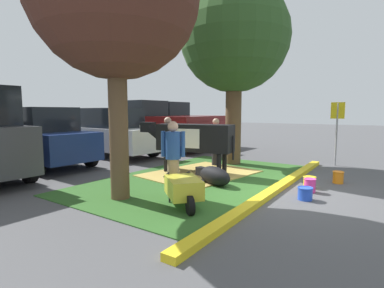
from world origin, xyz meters
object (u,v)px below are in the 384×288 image
object	(u,v)px
parking_sign	(337,121)
bucket_pink	(310,185)
person_visitor_near	(216,141)
pickup_truck_black	(155,127)
calf_lying	(214,176)
person_visitor_far	(173,157)
hatchback_white	(113,133)
wheelbarrow	(184,188)
person_handler	(168,141)
pickup_truck_maroon	(179,125)
bucket_orange	(338,177)
cow_holstein	(192,138)
bucket_blue	(305,193)
sedan_red	(42,138)
shade_tree_right	(235,39)
bucket_yellow	(310,182)

from	to	relation	value
parking_sign	bucket_pink	world-z (taller)	parking_sign
person_visitor_near	pickup_truck_black	bearing A→B (deg)	64.90
calf_lying	person_visitor_far	xyz separation A→B (m)	(-1.43, 0.20, 0.66)
hatchback_white	wheelbarrow	bearing A→B (deg)	-120.10
person_handler	pickup_truck_maroon	xyz separation A→B (m)	(6.08, 4.08, 0.19)
person_visitor_far	pickup_truck_maroon	xyz separation A→B (m)	(8.47, 6.16, 0.21)
parking_sign	bucket_orange	bearing A→B (deg)	-169.96
person_visitor_near	cow_holstein	bearing A→B (deg)	179.27
parking_sign	pickup_truck_black	world-z (taller)	pickup_truck_black
person_handler	bucket_blue	xyz separation A→B (m)	(-0.97, -4.54, -0.78)
calf_lying	person_visitor_near	size ratio (longest dim) A/B	0.80
cow_holstein	pickup_truck_maroon	size ratio (longest dim) A/B	0.57
bucket_blue	sedan_red	size ratio (longest dim) A/B	0.07
person_visitor_near	hatchback_white	world-z (taller)	hatchback_white
shade_tree_right	bucket_orange	xyz separation A→B (m)	(-1.01, -3.58, -4.21)
bucket_pink	pickup_truck_maroon	bearing A→B (deg)	53.39
wheelbarrow	person_handler	bearing A→B (deg)	43.50
person_visitor_far	hatchback_white	distance (m)	6.53
person_visitor_near	pickup_truck_maroon	distance (m)	6.96
bucket_yellow	person_visitor_near	bearing A→B (deg)	70.48
shade_tree_right	pickup_truck_black	xyz separation A→B (m)	(1.48, 4.97, -3.26)
hatchback_white	pickup_truck_black	world-z (taller)	pickup_truck_black
shade_tree_right	wheelbarrow	distance (m)	6.46
person_handler	person_visitor_near	world-z (taller)	person_handler
person_visitor_far	hatchback_white	xyz separation A→B (m)	(3.20, 5.69, 0.08)
bucket_orange	person_handler	bearing A→B (deg)	102.05
person_handler	pickup_truck_black	world-z (taller)	pickup_truck_black
bucket_blue	pickup_truck_maroon	xyz separation A→B (m)	(7.05, 8.63, 0.97)
cow_holstein	sedan_red	world-z (taller)	sedan_red
person_handler	parking_sign	xyz separation A→B (m)	(3.80, -4.41, 0.63)
hatchback_white	pickup_truck_maroon	world-z (taller)	pickup_truck_maroon
cow_holstein	person_handler	bearing A→B (deg)	84.56
bucket_yellow	pickup_truck_maroon	distance (m)	10.38
parking_sign	sedan_red	bearing A→B (deg)	124.82
shade_tree_right	cow_holstein	bearing A→B (deg)	171.58
shade_tree_right	person_visitor_near	bearing A→B (deg)	157.02
cow_holstein	sedan_red	distance (m)	5.28
cow_holstein	hatchback_white	size ratio (longest dim) A/B	0.70
bucket_yellow	shade_tree_right	bearing A→B (deg)	58.19
shade_tree_right	person_handler	bearing A→B (deg)	147.47
bucket_pink	parking_sign	bearing A→B (deg)	1.06
calf_lying	pickup_truck_maroon	size ratio (longest dim) A/B	0.24
wheelbarrow	bucket_blue	size ratio (longest dim) A/B	4.37
bucket_blue	sedan_red	distance (m)	8.58
bucket_blue	sedan_red	world-z (taller)	sedan_red
bucket_orange	pickup_truck_maroon	size ratio (longest dim) A/B	0.06
person_handler	sedan_red	bearing A→B (deg)	116.96
bucket_orange	wheelbarrow	bearing A→B (deg)	150.38
cow_holstein	parking_sign	distance (m)	5.20
calf_lying	person_handler	size ratio (longest dim) A/B	0.77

